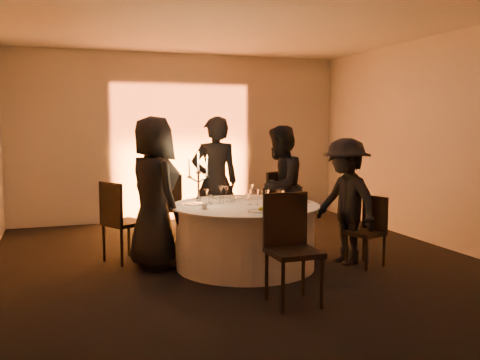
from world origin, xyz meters
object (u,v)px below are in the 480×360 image
object	(u,v)px
chair_back_right	(270,202)
chair_front	(290,241)
guest_back_right	(280,187)
candelabra	(198,186)
guest_left	(154,193)
banquet_table	(245,236)
chair_right	(369,227)
chair_left	(119,217)
guest_back_left	(215,182)
coffee_cup	(204,207)
chair_back_left	(168,204)
guest_right	(346,201)

from	to	relation	value
chair_back_right	chair_front	world-z (taller)	chair_front
guest_back_right	candelabra	size ratio (longest dim) A/B	2.64
chair_front	guest_back_right	xyz separation A→B (m)	(0.80, 2.15, 0.25)
chair_front	guest_left	distance (m)	2.01
banquet_table	chair_back_right	xyz separation A→B (m)	(0.78, 1.14, 0.22)
chair_right	guest_left	xyz separation A→B (m)	(-2.53, 0.75, 0.44)
chair_left	guest_back_left	size ratio (longest dim) A/B	0.55
guest_back_right	candelabra	xyz separation A→B (m)	(-1.32, -0.60, 0.14)
coffee_cup	guest_left	bearing A→B (deg)	132.87
chair_back_left	guest_right	size ratio (longest dim) A/B	0.65
guest_back_left	coffee_cup	world-z (taller)	guest_back_left
coffee_cup	chair_back_left	bearing A→B (deg)	91.79
banquet_table	chair_right	bearing A→B (deg)	-15.43
guest_back_right	candelabra	bearing A→B (deg)	-20.55
chair_back_left	candelabra	world-z (taller)	candelabra
banquet_table	chair_left	distance (m)	1.61
banquet_table	chair_right	world-z (taller)	chair_right
guest_right	candelabra	size ratio (longest dim) A/B	2.40
chair_back_right	candelabra	distance (m)	1.66
chair_back_right	guest_left	world-z (taller)	guest_left
guest_back_right	guest_left	bearing A→B (deg)	-30.80
guest_left	guest_back_left	bearing A→B (deg)	-68.33
chair_back_left	chair_back_right	xyz separation A→B (m)	(1.41, -0.52, 0.03)
chair_left	chair_front	world-z (taller)	chair_front
banquet_table	chair_back_left	bearing A→B (deg)	110.57
chair_back_right	chair_right	world-z (taller)	chair_back_right
chair_front	chair_left	bearing A→B (deg)	124.07
chair_left	candelabra	distance (m)	1.12
guest_back_right	coffee_cup	world-z (taller)	guest_back_right
chair_left	chair_front	bearing A→B (deg)	-174.69
guest_left	chair_left	bearing A→B (deg)	27.25
chair_left	chair_back_left	size ratio (longest dim) A/B	1.01
chair_right	guest_back_left	xyz separation A→B (m)	(-1.52, 1.58, 0.45)
chair_back_left	coffee_cup	size ratio (longest dim) A/B	9.26
banquet_table	chair_right	distance (m)	1.54
guest_right	guest_back_right	bearing A→B (deg)	-167.46
guest_left	chair_back_right	bearing A→B (deg)	-84.21
chair_front	guest_right	distance (m)	1.68
chair_left	guest_back_right	size ratio (longest dim) A/B	0.60
chair_right	candelabra	bearing A→B (deg)	-123.72
chair_left	chair_back_right	size ratio (longest dim) A/B	0.97
guest_back_left	guest_right	world-z (taller)	guest_back_left
guest_back_left	chair_front	bearing A→B (deg)	92.86
chair_left	guest_left	size ratio (longest dim) A/B	0.56
banquet_table	chair_front	bearing A→B (deg)	-90.46
chair_right	coffee_cup	world-z (taller)	chair_right
banquet_table	guest_left	size ratio (longest dim) A/B	0.98
chair_back_right	candelabra	world-z (taller)	candelabra
chair_left	guest_back_left	distance (m)	1.50
chair_front	coffee_cup	xyz separation A→B (m)	(-0.55, 1.16, 0.19)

